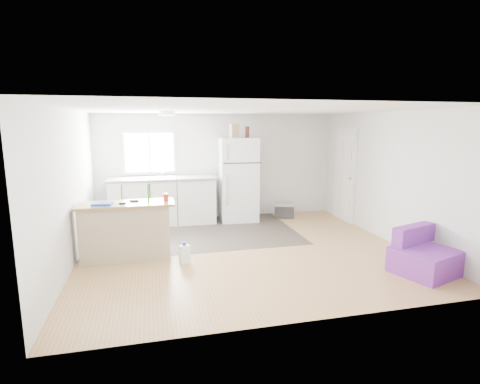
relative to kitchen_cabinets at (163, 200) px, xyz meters
name	(u,v)px	position (x,y,z in m)	size (l,w,h in m)	color
room	(245,182)	(1.30, -2.14, 0.67)	(5.51, 5.01, 2.41)	#A47545
vinyl_zone	(195,233)	(0.57, -0.89, -0.52)	(4.05, 2.50, 0.00)	#322B26
window	(149,152)	(-0.25, 0.34, 1.03)	(1.18, 0.06, 0.98)	white
interior_door	(345,176)	(4.02, -0.59, 0.49)	(0.11, 0.92, 2.10)	white
ceiling_fixture	(167,114)	(0.10, -0.94, 1.84)	(0.30, 0.30, 0.07)	white
kitchen_cabinets	(163,200)	(0.00, 0.00, 0.00)	(2.32, 0.76, 1.33)	white
peninsula	(126,231)	(-0.68, -2.10, -0.05)	(1.51, 0.59, 0.93)	tan
refrigerator	(238,179)	(1.67, -0.05, 0.41)	(0.87, 0.83, 1.87)	white
cooler	(284,210)	(2.77, -0.11, -0.35)	(0.53, 0.43, 0.35)	#2A2A2C
purple_seat	(423,257)	(3.60, -3.74, -0.28)	(0.99, 0.98, 0.66)	purple
cleaner_jug	(185,254)	(0.22, -2.52, -0.38)	(0.18, 0.15, 0.34)	white
mop	(145,246)	(-0.39, -2.24, -0.29)	(0.22, 0.35, 1.26)	green
red_cup	(166,197)	(-0.02, -2.09, 0.46)	(0.08, 0.08, 0.12)	#BA290B
blue_tray	(103,204)	(-0.99, -2.18, 0.42)	(0.30, 0.22, 0.04)	blue
tool_a	(134,201)	(-0.52, -2.03, 0.42)	(0.14, 0.05, 0.03)	black
tool_b	(122,203)	(-0.70, -2.20, 0.42)	(0.10, 0.04, 0.03)	black
cardboard_box	(234,131)	(1.57, -0.10, 1.50)	(0.20, 0.10, 0.30)	tan
bottle_left	(248,132)	(1.86, -0.15, 1.47)	(0.07, 0.07, 0.25)	#331009
bottle_right	(247,132)	(1.86, -0.09, 1.47)	(0.07, 0.07, 0.25)	#331009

